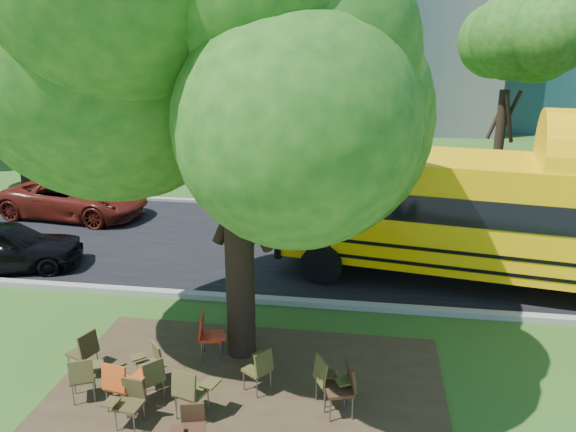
% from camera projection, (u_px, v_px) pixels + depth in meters
% --- Properties ---
extents(ground, '(160.00, 160.00, 0.00)m').
position_uv_depth(ground, '(203.00, 369.00, 10.76)').
color(ground, '#2E541A').
rests_on(ground, ground).
extents(dirt_patch, '(7.00, 4.50, 0.03)m').
position_uv_depth(dirt_patch, '(249.00, 389.00, 10.15)').
color(dirt_patch, '#382819').
rests_on(dirt_patch, ground).
extents(asphalt_road, '(80.00, 8.00, 0.04)m').
position_uv_depth(asphalt_road, '(269.00, 243.00, 17.36)').
color(asphalt_road, black).
rests_on(asphalt_road, ground).
extents(kerb_near, '(80.00, 0.25, 0.14)m').
position_uv_depth(kerb_near, '(239.00, 298.00, 13.57)').
color(kerb_near, gray).
rests_on(kerb_near, ground).
extents(kerb_far, '(80.00, 0.25, 0.14)m').
position_uv_depth(kerb_far, '(288.00, 205.00, 21.21)').
color(kerb_far, gray).
rests_on(kerb_far, ground).
extents(bg_tree_0, '(5.20, 5.20, 7.18)m').
position_uv_depth(bg_tree_0, '(10.00, 77.00, 23.35)').
color(bg_tree_0, black).
rests_on(bg_tree_0, ground).
extents(bg_tree_2, '(4.80, 4.80, 6.62)m').
position_uv_depth(bg_tree_2, '(195.00, 82.00, 25.30)').
color(bg_tree_2, black).
rests_on(bg_tree_2, ground).
extents(bg_tree_3, '(5.60, 5.60, 7.84)m').
position_uv_depth(bg_tree_3, '(507.00, 68.00, 21.33)').
color(bg_tree_3, black).
rests_on(bg_tree_3, ground).
extents(main_tree, '(7.20, 7.20, 8.90)m').
position_uv_depth(main_tree, '(235.00, 85.00, 9.74)').
color(main_tree, black).
rests_on(main_tree, ground).
extents(chair_0, '(0.59, 0.69, 0.87)m').
position_uv_depth(chair_0, '(84.00, 374.00, 9.67)').
color(chair_0, '#4E4621').
rests_on(chair_0, ground).
extents(chair_1, '(0.71, 0.57, 0.97)m').
position_uv_depth(chair_1, '(121.00, 381.00, 9.37)').
color(chair_1, '#C54615').
rests_on(chair_1, ground).
extents(chair_2, '(0.58, 0.73, 0.85)m').
position_uv_depth(chair_2, '(152.00, 375.00, 9.66)').
color(chair_2, '#4C4721').
rests_on(chair_2, ground).
extents(chair_3, '(0.58, 0.49, 0.83)m').
position_uv_depth(chair_3, '(129.00, 399.00, 9.05)').
color(chair_3, '#41371C').
rests_on(chair_3, ground).
extents(chair_4, '(0.75, 0.59, 0.97)m').
position_uv_depth(chair_4, '(191.00, 388.00, 9.16)').
color(chair_4, '#4E4621').
rests_on(chair_4, ground).
extents(chair_5, '(0.54, 0.57, 0.79)m').
position_uv_depth(chair_5, '(191.00, 424.00, 8.49)').
color(chair_5, '#412817').
rests_on(chair_5, ground).
extents(chair_6, '(0.72, 0.66, 0.96)m').
position_uv_depth(chair_6, '(342.00, 383.00, 9.32)').
color(chair_6, '#412817').
rests_on(chair_6, ground).
extents(chair_7, '(0.77, 0.64, 0.95)m').
position_uv_depth(chair_7, '(328.00, 378.00, 9.48)').
color(chair_7, '#4E4C22').
rests_on(chair_7, ground).
extents(chair_8, '(0.57, 0.73, 0.92)m').
position_uv_depth(chair_8, '(85.00, 348.00, 10.43)').
color(chair_8, '#41381C').
rests_on(chair_8, ground).
extents(chair_9, '(0.69, 0.55, 0.81)m').
position_uv_depth(chair_9, '(151.00, 360.00, 10.15)').
color(chair_9, '#4D4321').
rests_on(chair_9, ground).
extents(chair_10, '(0.64, 0.63, 0.94)m').
position_uv_depth(chair_10, '(209.00, 333.00, 10.95)').
color(chair_10, red).
rests_on(chair_10, ground).
extents(chair_11, '(0.59, 0.74, 0.87)m').
position_uv_depth(chair_11, '(260.00, 366.00, 9.91)').
color(chair_11, '#49451F').
rests_on(chair_11, ground).
extents(black_car, '(4.35, 2.70, 1.38)m').
position_uv_depth(black_car, '(3.00, 246.00, 15.22)').
color(black_car, black).
rests_on(black_car, ground).
extents(bg_car_red, '(5.42, 2.99, 1.44)m').
position_uv_depth(bg_car_red, '(75.00, 198.00, 19.79)').
color(bg_car_red, '#53150E').
rests_on(bg_car_red, ground).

